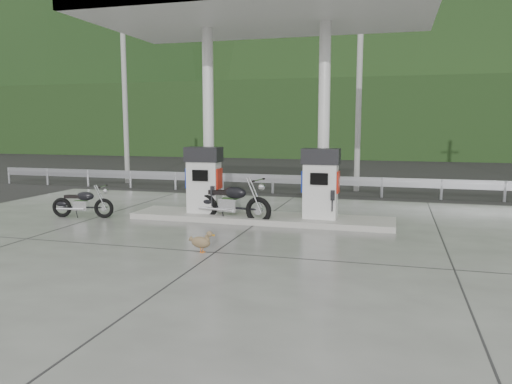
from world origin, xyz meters
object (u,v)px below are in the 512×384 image
(gas_pump_left, at_px, (204,180))
(motorcycle_right, at_px, (231,203))
(motorcycle_left, at_px, (83,204))
(gas_pump_right, at_px, (321,184))
(duck, at_px, (201,243))

(gas_pump_left, height_order, motorcycle_right, gas_pump_left)
(gas_pump_left, xyz_separation_m, motorcycle_left, (-3.26, -0.86, -0.66))
(gas_pump_right, bearing_deg, duck, -118.19)
(motorcycle_left, xyz_separation_m, motorcycle_right, (4.15, 0.54, 0.12))
(gas_pump_left, bearing_deg, motorcycle_left, -165.19)
(motorcycle_right, xyz_separation_m, duck, (0.42, -3.21, -0.32))
(gas_pump_right, relative_size, duck, 3.35)
(motorcycle_left, xyz_separation_m, duck, (4.57, -2.66, -0.20))
(motorcycle_right, bearing_deg, gas_pump_left, 170.62)
(motorcycle_right, bearing_deg, motorcycle_left, -162.35)
(gas_pump_left, xyz_separation_m, motorcycle_right, (0.89, -0.32, -0.54))
(gas_pump_left, relative_size, motorcycle_left, 1.10)
(gas_pump_left, bearing_deg, gas_pump_right, 0.00)
(gas_pump_right, bearing_deg, motorcycle_left, -172.40)
(gas_pump_left, distance_m, motorcycle_left, 3.43)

